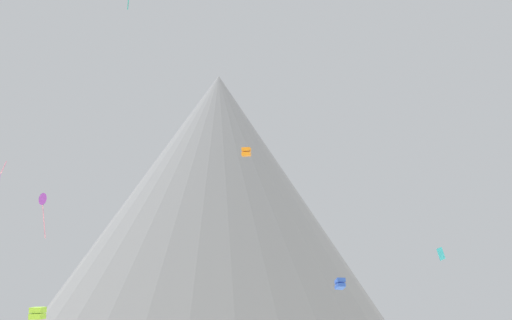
{
  "coord_description": "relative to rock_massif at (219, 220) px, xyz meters",
  "views": [
    {
      "loc": [
        -2.85,
        -35.35,
        2.52
      ],
      "look_at": [
        1.4,
        42.29,
        25.97
      ],
      "focal_mm": 46.61,
      "sensor_mm": 36.0,
      "label": 1
    }
  ],
  "objects": [
    {
      "name": "kite_pink_mid",
      "position": [
        -20.61,
        -56.45,
        -7.28
      ],
      "size": [
        0.59,
        0.79,
        3.92
      ],
      "rotation": [
        0.0,
        0.0,
        4.39
      ],
      "color": "pink"
    },
    {
      "name": "kite_gold_low",
      "position": [
        1.11,
        -23.82,
        -17.83
      ],
      "size": [
        1.06,
        1.06,
        0.9
      ],
      "rotation": [
        0.0,
        0.0,
        1.89
      ],
      "color": "gold"
    },
    {
      "name": "kite_orange_mid",
      "position": [
        3.03,
        -45.73,
        -1.37
      ],
      "size": [
        1.16,
        1.2,
        1.12
      ],
      "rotation": [
        0.0,
        0.0,
        2.89
      ],
      "color": "orange"
    },
    {
      "name": "kite_cyan_mid",
      "position": [
        27.55,
        -37.73,
        -11.68
      ],
      "size": [
        0.79,
        0.89,
        1.65
      ],
      "rotation": [
        0.0,
        0.0,
        4.46
      ],
      "color": "#33BCDB"
    },
    {
      "name": "kite_violet_mid",
      "position": [
        -18.63,
        -48.4,
        -7.96
      ],
      "size": [
        1.29,
        1.12,
        4.84
      ],
      "rotation": [
        0.0,
        0.0,
        2.5
      ],
      "color": "purple"
    },
    {
      "name": "rock_massif",
      "position": [
        0.0,
        0.0,
        0.0
      ],
      "size": [
        76.1,
        76.1,
        55.38
      ],
      "color": "slate",
      "rests_on": "ground_plane"
    },
    {
      "name": "kite_blue_low",
      "position": [
        13.65,
        -44.12,
        -16.12
      ],
      "size": [
        1.16,
        1.22,
        1.26
      ],
      "rotation": [
        0.0,
        0.0,
        3.35
      ],
      "color": "blue"
    },
    {
      "name": "kite_lime_low",
      "position": [
        -16.67,
        -54.25,
        -20.17
      ],
      "size": [
        1.44,
        1.49,
        5.61
      ],
      "rotation": [
        0.0,
        0.0,
        6.03
      ],
      "color": "#8CD133"
    }
  ]
}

